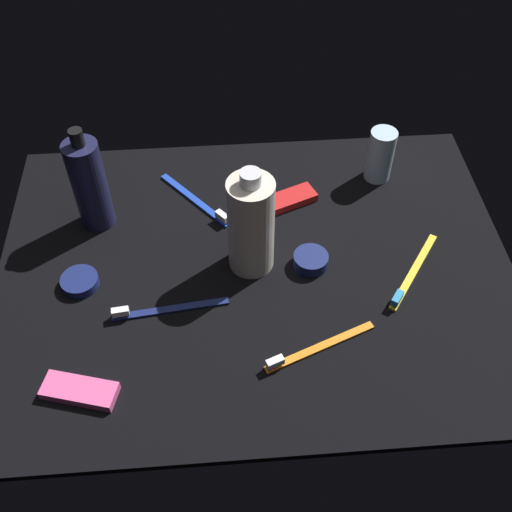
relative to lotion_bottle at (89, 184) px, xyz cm
name	(u,v)px	position (x,y,z in cm)	size (l,w,h in cm)	color
ground_plane	(256,270)	(-26.47, 12.88, -9.19)	(84.00, 64.00, 1.20)	black
lotion_bottle	(89,184)	(0.00, 0.00, 0.00)	(5.78, 5.78, 19.51)	#1D1E40
bodywash_bottle	(251,225)	(-25.80, 11.56, 0.28)	(7.30, 7.30, 19.47)	silver
deodorant_stick	(380,155)	(-50.66, -7.69, -3.50)	(4.79, 4.79, 10.16)	silver
toothbrush_blue	(199,201)	(-17.39, -2.87, -7.98)	(12.39, 14.64, 2.10)	blue
toothbrush_navy	(163,309)	(-11.60, 20.44, -7.98)	(18.02, 3.15, 2.10)	navy
toothbrush_yellow	(412,274)	(-51.30, 16.62, -7.98)	(11.43, 15.35, 2.10)	yellow
toothbrush_orange	(314,349)	(-33.65, 29.27, -7.98)	(17.17, 7.75, 2.10)	orange
snack_bar_pink	(80,391)	(-0.40, 33.64, -7.84)	(10.40, 4.00, 1.50)	#E55999
snack_bar_red	(287,200)	(-33.23, -1.85, -7.84)	(10.40, 4.00, 1.50)	red
cream_tin_left	(80,282)	(1.69, 14.17, -7.78)	(5.97, 5.97, 1.61)	navy
cream_tin_right	(311,261)	(-35.40, 12.90, -7.49)	(5.70, 5.70, 2.20)	navy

